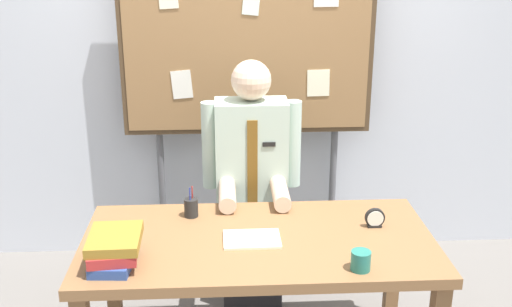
# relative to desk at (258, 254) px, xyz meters

# --- Properties ---
(back_wall) EXTENTS (6.40, 0.08, 2.70)m
(back_wall) POSITION_rel_desk_xyz_m (0.00, 1.33, 0.71)
(back_wall) COLOR silver
(back_wall) RESTS_ON ground_plane
(desk) EXTENTS (1.65, 0.82, 0.73)m
(desk) POSITION_rel_desk_xyz_m (0.00, 0.00, 0.00)
(desk) COLOR brown
(desk) RESTS_ON ground_plane
(person) EXTENTS (0.55, 0.56, 1.44)m
(person) POSITION_rel_desk_xyz_m (0.00, 0.66, 0.03)
(person) COLOR #2D2D33
(person) RESTS_ON ground_plane
(bulletin_board) EXTENTS (1.54, 0.09, 2.04)m
(bulletin_board) POSITION_rel_desk_xyz_m (0.00, 1.12, 0.80)
(bulletin_board) COLOR #4C3823
(bulletin_board) RESTS_ON ground_plane
(book_stack) EXTENTS (0.23, 0.29, 0.13)m
(book_stack) POSITION_rel_desk_xyz_m (-0.63, -0.20, 0.16)
(book_stack) COLOR #2D4C99
(book_stack) RESTS_ON desk
(open_notebook) EXTENTS (0.27, 0.19, 0.01)m
(open_notebook) POSITION_rel_desk_xyz_m (-0.03, -0.02, 0.09)
(open_notebook) COLOR #F4EFCC
(open_notebook) RESTS_ON desk
(desk_clock) EXTENTS (0.10, 0.04, 0.10)m
(desk_clock) POSITION_rel_desk_xyz_m (0.57, 0.09, 0.13)
(desk_clock) COLOR black
(desk_clock) RESTS_ON desk
(coffee_mug) EXTENTS (0.08, 0.08, 0.09)m
(coffee_mug) POSITION_rel_desk_xyz_m (0.41, -0.31, 0.13)
(coffee_mug) COLOR #267266
(coffee_mug) RESTS_ON desk
(pen_holder) EXTENTS (0.07, 0.07, 0.16)m
(pen_holder) POSITION_rel_desk_xyz_m (-0.32, 0.26, 0.13)
(pen_holder) COLOR #262626
(pen_holder) RESTS_ON desk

